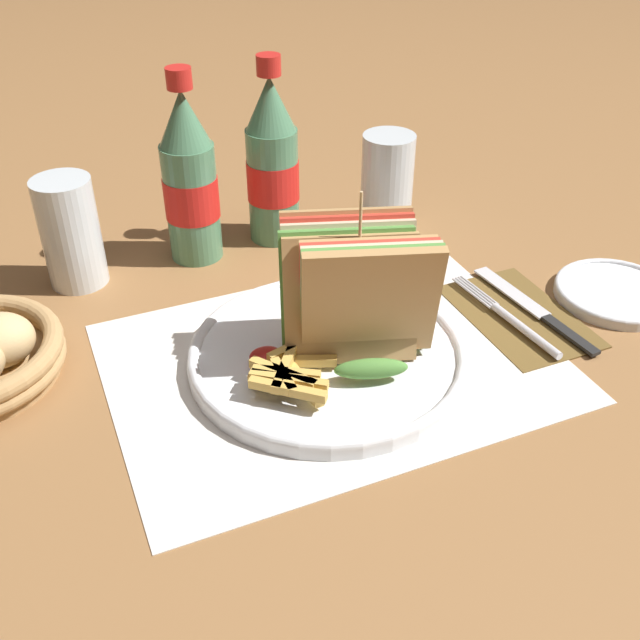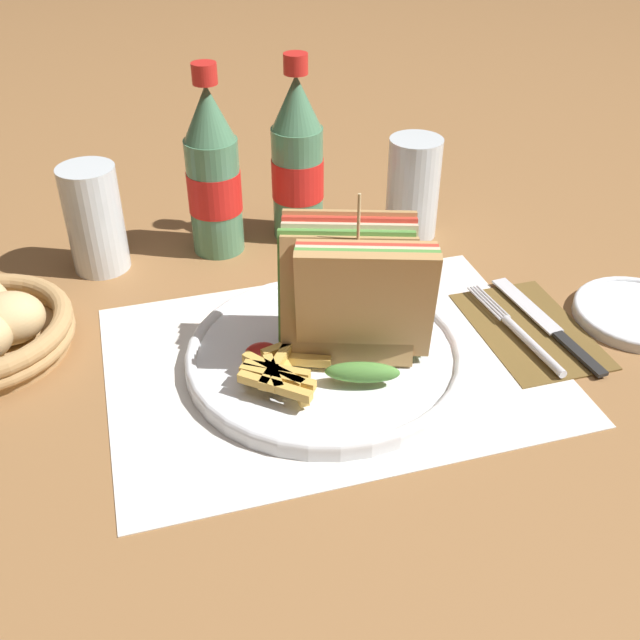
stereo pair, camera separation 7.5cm
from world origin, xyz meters
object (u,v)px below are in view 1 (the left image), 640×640
Objects in this scene: club_sandwich at (358,294)px; coke_bottle_near at (190,181)px; knife at (535,309)px; plate_main at (328,354)px; fork at (515,322)px; glass_near at (387,190)px; side_saucer at (613,290)px; glass_far at (72,239)px; coke_bottle_far at (272,164)px.

club_sandwich is 0.74× the size of coke_bottle_near.
club_sandwich is 0.23m from knife.
fork is (0.21, -0.02, -0.00)m from plate_main.
glass_near reaches higher than fork.
side_saucer is at bearing -2.32° from plate_main.
glass_far is (-0.15, -0.01, -0.04)m from coke_bottle_near.
side_saucer is at bearing -1.20° from club_sandwich.
fork is 0.51m from glass_far.
coke_bottle_near is at bearing 2.52° from glass_far.
side_saucer is (0.33, -0.01, -0.07)m from club_sandwich.
side_saucer reaches higher than knife.
coke_bottle_near is 1.69× the size of side_saucer.
club_sandwich is 0.20m from fork.
coke_bottle_far is 0.15m from glass_near.
coke_bottle_near is at bearing 145.94° from side_saucer.
glass_near reaches higher than plate_main.
glass_far is at bearing 140.92° from fork.
coke_bottle_far is at bearing 80.77° from plate_main.
knife is (0.22, -0.00, -0.07)m from club_sandwich.
glass_near is at bearing 90.29° from fork.
club_sandwich is at bearing -71.71° from coke_bottle_near.
plate_main is 0.29m from coke_bottle_near.
side_saucer is at bearing -56.34° from glass_near.
glass_far is (-0.24, 0.27, -0.02)m from club_sandwich.
club_sandwich is at bearing -14.95° from plate_main.
plate_main is 1.21× the size of coke_bottle_near.
plate_main is 0.08m from club_sandwich.
plate_main reaches higher than knife.
plate_main is 0.35m from side_saucer.
plate_main is at bearing -51.41° from glass_far.
knife is 1.39× the size of side_saucer.
knife is at bearing -2.25° from plate_main.
club_sandwich is 0.33m from side_saucer.
fork is 1.33× the size of glass_near.
plate_main is 1.63× the size of fork.
glass_far is at bearing -176.73° from coke_bottle_far.
fork is at bearing -176.12° from side_saucer.
coke_bottle_far is at bearing 136.88° from side_saucer.
coke_bottle_near is 0.11m from coke_bottle_far.
coke_bottle_near reaches higher than glass_near.
knife is 1.48× the size of glass_near.
club_sandwich is 1.32× the size of glass_near.
club_sandwich is at bearing -122.99° from glass_near.
plate_main is 0.21m from fork.
glass_near is 1.00× the size of glass_far.
knife is 0.26m from glass_near.
coke_bottle_near is 0.51m from side_saucer.
coke_bottle_far is (-0.20, 0.28, 0.09)m from knife.
coke_bottle_far is 0.43m from side_saucer.
fork is at bearing -164.04° from knife.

